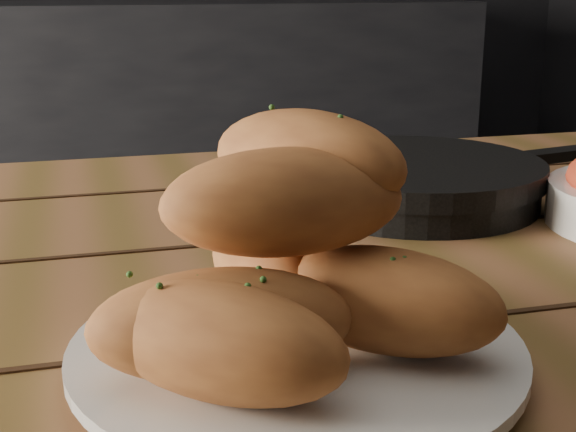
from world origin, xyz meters
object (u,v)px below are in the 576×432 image
at_px(table, 295,381).
at_px(bread_rolls, 282,265).
at_px(plate, 297,354).
at_px(skillet, 416,180).

height_order(table, bread_rolls, bread_rolls).
distance_m(plate, skillet, 0.39).
distance_m(bread_rolls, skillet, 0.41).
bearing_deg(plate, table, 74.76).
relative_size(plate, bread_rolls, 1.08).
bearing_deg(skillet, plate, -123.97).
distance_m(table, plate, 0.17).
bearing_deg(bread_rolls, table, 71.51).
xyz_separation_m(table, plate, (-0.04, -0.14, 0.10)).
bearing_deg(skillet, bread_rolls, -124.74).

